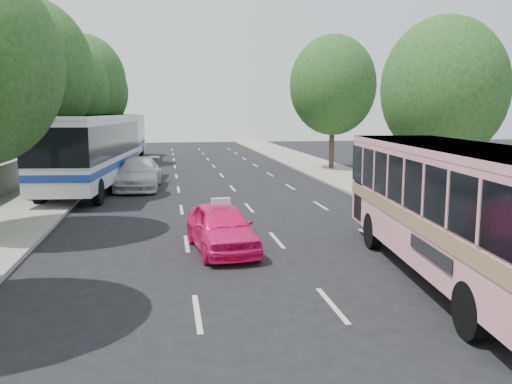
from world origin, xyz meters
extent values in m
plane|color=black|center=(0.00, 0.00, 0.00)|extent=(120.00, 120.00, 0.00)
cube|color=#9E998E|center=(-8.50, 20.00, 0.07)|extent=(4.00, 90.00, 0.15)
cube|color=#9E998E|center=(8.50, 20.00, 0.06)|extent=(4.00, 90.00, 0.12)
cube|color=#9E998E|center=(-10.30, 20.00, 0.90)|extent=(0.30, 90.00, 1.50)
cylinder|color=#38281E|center=(-8.70, 14.00, 1.90)|extent=(0.36, 0.36, 3.80)
ellipsoid|color=#18451D|center=(-8.70, 14.00, 5.90)|extent=(6.00, 6.00, 6.90)
sphere|color=#18451D|center=(-8.30, 13.70, 7.10)|extent=(3.90, 3.90, 3.90)
cylinder|color=#38281E|center=(-8.60, 22.00, 1.75)|extent=(0.36, 0.36, 3.50)
ellipsoid|color=#18451D|center=(-8.60, 22.00, 5.43)|extent=(5.52, 5.52, 6.35)
sphere|color=#18451D|center=(-8.20, 21.70, 6.53)|extent=(3.59, 3.59, 3.59)
cylinder|color=#38281E|center=(-8.50, 30.00, 2.00)|extent=(0.36, 0.36, 3.99)
ellipsoid|color=#18451D|center=(-8.50, 30.00, 6.20)|extent=(6.30, 6.30, 7.24)
sphere|color=#18451D|center=(-8.10, 29.70, 7.46)|extent=(4.09, 4.09, 4.09)
cylinder|color=#38281E|center=(-8.70, 38.00, 1.86)|extent=(0.36, 0.36, 3.72)
ellipsoid|color=#18451D|center=(-8.70, 38.00, 5.78)|extent=(5.88, 5.88, 6.76)
sphere|color=#18451D|center=(-8.30, 37.70, 6.96)|extent=(3.82, 3.82, 3.82)
cylinder|color=#38281E|center=(8.70, 8.00, 1.61)|extent=(0.36, 0.36, 3.23)
ellipsoid|color=#18451D|center=(8.70, 8.00, 5.01)|extent=(5.10, 5.10, 5.87)
sphere|color=#18451D|center=(9.10, 7.70, 6.04)|extent=(3.32, 3.31, 3.31)
cylinder|color=#38281E|center=(9.00, 24.00, 1.90)|extent=(0.36, 0.36, 3.80)
ellipsoid|color=#18451D|center=(9.00, 24.00, 5.90)|extent=(6.00, 6.00, 6.90)
sphere|color=#18451D|center=(9.40, 23.70, 7.10)|extent=(3.90, 3.90, 3.90)
cube|color=pink|center=(4.50, -0.69, 1.94)|extent=(3.69, 10.64, 2.79)
cube|color=#9E7A59|center=(4.50, -0.69, 1.62)|extent=(3.73, 10.66, 0.36)
cube|color=black|center=(4.50, -0.69, 2.45)|extent=(3.74, 10.67, 1.15)
cube|color=pink|center=(4.50, -0.69, 3.25)|extent=(3.71, 10.66, 0.17)
cylinder|color=black|center=(3.68, 2.54, 0.54)|extent=(0.43, 1.11, 1.08)
cylinder|color=black|center=(5.98, 2.30, 0.54)|extent=(0.43, 1.11, 1.08)
cylinder|color=black|center=(2.98, -4.10, 0.54)|extent=(0.43, 1.11, 1.08)
imported|color=#FE1673|center=(-0.90, 3.00, 0.71)|extent=(2.15, 4.32, 1.41)
imported|color=silver|center=(-3.98, 16.59, 0.80)|extent=(2.50, 5.62, 1.60)
cube|color=silver|center=(-6.30, 16.43, 2.27)|extent=(4.06, 13.31, 3.33)
cube|color=black|center=(-6.30, 16.43, 2.68)|extent=(4.12, 13.35, 1.64)
cube|color=navy|center=(-6.30, 16.43, 1.42)|extent=(4.10, 13.34, 0.33)
cube|color=silver|center=(-6.30, 16.43, 3.85)|extent=(4.08, 13.33, 0.15)
cylinder|color=black|center=(-7.13, 20.68, 0.60)|extent=(0.47, 1.23, 1.20)
cylinder|color=black|center=(-4.65, 20.44, 0.60)|extent=(0.47, 1.23, 1.20)
cylinder|color=black|center=(-7.99, 11.99, 0.60)|extent=(0.47, 1.23, 1.20)
cylinder|color=black|center=(-5.52, 11.75, 0.60)|extent=(0.47, 1.23, 1.20)
cube|color=silver|center=(-6.06, 33.97, 2.14)|extent=(3.02, 12.43, 3.14)
cube|color=black|center=(-6.06, 33.97, 2.52)|extent=(3.07, 12.47, 1.54)
cube|color=navy|center=(-6.06, 33.97, 1.34)|extent=(3.06, 12.46, 0.31)
cube|color=silver|center=(-6.06, 33.97, 3.63)|extent=(3.04, 12.45, 0.14)
cylinder|color=black|center=(-7.10, 37.91, 0.57)|extent=(0.37, 1.14, 1.13)
cylinder|color=black|center=(-4.77, 37.84, 0.57)|extent=(0.37, 1.14, 1.13)
cylinder|color=black|center=(-7.36, 29.68, 0.57)|extent=(0.37, 1.14, 1.13)
cylinder|color=black|center=(-5.03, 29.61, 0.57)|extent=(0.37, 1.14, 1.13)
cube|color=silver|center=(-0.90, 3.00, 1.50)|extent=(0.57, 0.24, 0.18)
camera|label=1|loc=(-2.43, -12.77, 4.16)|focal=38.00mm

